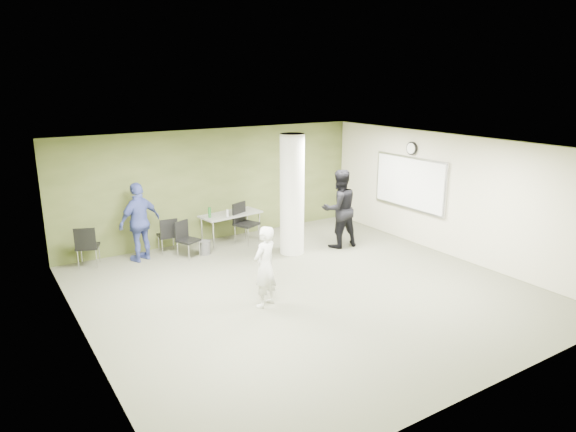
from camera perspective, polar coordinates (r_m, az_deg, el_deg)
floor at (r=10.10m, az=1.85°, el=-8.24°), size 8.00×8.00×0.00m
ceiling at (r=9.35m, az=2.00°, el=7.72°), size 8.00×8.00×0.00m
wall_back at (r=13.04m, az=-8.06°, el=3.46°), size 8.00×2.80×0.02m
wall_left at (r=8.17m, az=-22.01°, el=-4.61°), size 0.02×8.00×2.80m
wall_right_cream at (r=12.28m, az=17.55°, el=2.18°), size 0.02×8.00×2.80m
column at (r=11.78m, az=0.46°, el=2.37°), size 0.56×0.56×2.80m
whiteboard at (r=12.98m, az=13.34°, el=3.61°), size 0.05×2.30×1.30m
wall_clock at (r=12.85m, az=13.57°, el=7.32°), size 0.06×0.32×0.32m
folding_table at (r=12.87m, az=-6.44°, el=0.06°), size 1.61×0.87×0.98m
wastebasket at (r=12.19m, az=-9.25°, el=-3.47°), size 0.27×0.27×0.32m
chair_back_left at (r=11.91m, az=-21.47°, el=-2.89°), size 0.59×0.59×0.92m
chair_back_right at (r=12.30m, az=-13.19°, el=-1.85°), size 0.46×0.46×0.86m
chair_table_left at (r=11.95m, az=-11.32°, el=-2.26°), size 0.56×0.56×0.85m
chair_table_right at (r=12.79m, az=-4.97°, el=-0.40°), size 0.66×0.66×1.01m
woman_white at (r=9.18m, az=-2.59°, el=-5.66°), size 0.64×0.54×1.50m
man_black at (r=12.41m, az=5.72°, el=0.82°), size 1.00×0.82×1.90m
man_blue at (r=11.89m, az=-16.15°, el=-0.64°), size 1.14×0.77×1.79m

